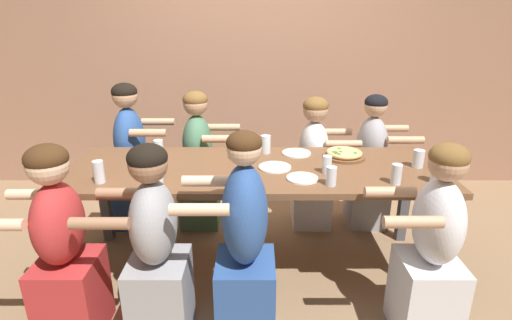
{
  "coord_description": "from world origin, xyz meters",
  "views": [
    {
      "loc": [
        0.01,
        -2.49,
        1.72
      ],
      "look_at": [
        0.0,
        0.0,
        0.82
      ],
      "focal_mm": 28.0,
      "sensor_mm": 36.0,
      "label": 1
    }
  ],
  "objects_px": {
    "drinking_glass_a": "(160,149)",
    "diner_near_right": "(433,254)",
    "diner_near_center": "(246,250)",
    "drinking_glass_i": "(329,166)",
    "drinking_glass_d": "(333,177)",
    "drinking_glass_f": "(420,160)",
    "diner_far_midleft": "(201,166)",
    "drinking_glass_h": "(240,152)",
    "diner_far_right": "(372,168)",
    "diner_near_left": "(65,252)",
    "diner_far_left": "(134,162)",
    "drinking_glass_g": "(398,175)",
    "empty_plate_c": "(276,167)",
    "pizza_board_main": "(346,154)",
    "diner_far_midright": "(315,168)",
    "empty_plate_a": "(304,178)",
    "diner_near_midleft": "(157,253)",
    "drinking_glass_e": "(439,174)",
    "drinking_glass_c": "(101,172)",
    "cocktail_glass_blue": "(158,177)",
    "drinking_glass_b": "(267,145)"
  },
  "relations": [
    {
      "from": "diner_far_right",
      "to": "diner_near_left",
      "type": "bearing_deg",
      "value": -56.92
    },
    {
      "from": "drinking_glass_g",
      "to": "empty_plate_c",
      "type": "bearing_deg",
      "value": 159.83
    },
    {
      "from": "drinking_glass_h",
      "to": "diner_near_center",
      "type": "xyz_separation_m",
      "value": [
        0.06,
        -0.76,
        -0.29
      ]
    },
    {
      "from": "drinking_glass_d",
      "to": "diner_far_right",
      "type": "distance_m",
      "value": 1.13
    },
    {
      "from": "diner_far_left",
      "to": "diner_near_left",
      "type": "relative_size",
      "value": 1.08
    },
    {
      "from": "drinking_glass_f",
      "to": "diner_near_center",
      "type": "distance_m",
      "value": 1.34
    },
    {
      "from": "drinking_glass_a",
      "to": "drinking_glass_h",
      "type": "bearing_deg",
      "value": -9.72
    },
    {
      "from": "pizza_board_main",
      "to": "drinking_glass_d",
      "type": "bearing_deg",
      "value": -110.12
    },
    {
      "from": "diner_near_center",
      "to": "diner_far_midright",
      "type": "bearing_deg",
      "value": -22.68
    },
    {
      "from": "empty_plate_c",
      "to": "diner_near_right",
      "type": "xyz_separation_m",
      "value": [
        0.82,
        -0.63,
        -0.26
      ]
    },
    {
      "from": "drinking_glass_f",
      "to": "diner_far_left",
      "type": "xyz_separation_m",
      "value": [
        -2.12,
        0.65,
        -0.26
      ]
    },
    {
      "from": "drinking_glass_f",
      "to": "diner_far_left",
      "type": "relative_size",
      "value": 0.1
    },
    {
      "from": "drinking_glass_e",
      "to": "drinking_glass_h",
      "type": "height_order",
      "value": "drinking_glass_h"
    },
    {
      "from": "drinking_glass_d",
      "to": "drinking_glass_f",
      "type": "xyz_separation_m",
      "value": [
        0.63,
        0.3,
        0.0
      ]
    },
    {
      "from": "diner_near_center",
      "to": "drinking_glass_i",
      "type": "bearing_deg",
      "value": -43.57
    },
    {
      "from": "drinking_glass_i",
      "to": "diner_near_center",
      "type": "bearing_deg",
      "value": -133.57
    },
    {
      "from": "diner_far_midright",
      "to": "diner_near_midleft",
      "type": "xyz_separation_m",
      "value": [
        -1.02,
        -1.3,
        0.01
      ]
    },
    {
      "from": "drinking_glass_i",
      "to": "diner_far_left",
      "type": "bearing_deg",
      "value": 153.01
    },
    {
      "from": "diner_near_midleft",
      "to": "diner_near_left",
      "type": "relative_size",
      "value": 1.0
    },
    {
      "from": "cocktail_glass_blue",
      "to": "drinking_glass_i",
      "type": "xyz_separation_m",
      "value": [
        1.05,
        0.19,
        0.0
      ]
    },
    {
      "from": "drinking_glass_f",
      "to": "diner_far_midright",
      "type": "distance_m",
      "value": 0.94
    },
    {
      "from": "drinking_glass_c",
      "to": "diner_near_center",
      "type": "distance_m",
      "value": 1.01
    },
    {
      "from": "drinking_glass_f",
      "to": "diner_near_center",
      "type": "xyz_separation_m",
      "value": [
        -1.14,
        -0.65,
        -0.28
      ]
    },
    {
      "from": "cocktail_glass_blue",
      "to": "diner_far_midright",
      "type": "relative_size",
      "value": 0.12
    },
    {
      "from": "pizza_board_main",
      "to": "empty_plate_c",
      "type": "bearing_deg",
      "value": -157.25
    },
    {
      "from": "drinking_glass_d",
      "to": "diner_far_midleft",
      "type": "height_order",
      "value": "diner_far_midleft"
    },
    {
      "from": "diner_near_left",
      "to": "diner_far_left",
      "type": "bearing_deg",
      "value": 0.15
    },
    {
      "from": "drinking_glass_g",
      "to": "diner_near_center",
      "type": "bearing_deg",
      "value": -157.73
    },
    {
      "from": "pizza_board_main",
      "to": "drinking_glass_i",
      "type": "relative_size",
      "value": 2.52
    },
    {
      "from": "drinking_glass_a",
      "to": "diner_near_right",
      "type": "relative_size",
      "value": 0.11
    },
    {
      "from": "drinking_glass_e",
      "to": "drinking_glass_a",
      "type": "bearing_deg",
      "value": 165.2
    },
    {
      "from": "drinking_glass_g",
      "to": "diner_near_right",
      "type": "height_order",
      "value": "diner_near_right"
    },
    {
      "from": "diner_near_right",
      "to": "diner_far_midleft",
      "type": "distance_m",
      "value": 1.93
    },
    {
      "from": "drinking_glass_h",
      "to": "drinking_glass_f",
      "type": "bearing_deg",
      "value": -5.52
    },
    {
      "from": "empty_plate_a",
      "to": "drinking_glass_g",
      "type": "distance_m",
      "value": 0.56
    },
    {
      "from": "cocktail_glass_blue",
      "to": "diner_far_left",
      "type": "height_order",
      "value": "diner_far_left"
    },
    {
      "from": "drinking_glass_g",
      "to": "drinking_glass_h",
      "type": "distance_m",
      "value": 1.04
    },
    {
      "from": "drinking_glass_d",
      "to": "drinking_glass_h",
      "type": "height_order",
      "value": "drinking_glass_h"
    },
    {
      "from": "drinking_glass_c",
      "to": "drinking_glass_h",
      "type": "xyz_separation_m",
      "value": [
        0.82,
        0.37,
        -0.0
      ]
    },
    {
      "from": "diner_near_midleft",
      "to": "diner_near_center",
      "type": "xyz_separation_m",
      "value": [
        0.48,
        0.0,
        0.02
      ]
    },
    {
      "from": "drinking_glass_i",
      "to": "pizza_board_main",
      "type": "bearing_deg",
      "value": 59.93
    },
    {
      "from": "drinking_glass_f",
      "to": "diner_far_midright",
      "type": "relative_size",
      "value": 0.11
    },
    {
      "from": "diner_near_center",
      "to": "drinking_glass_g",
      "type": "bearing_deg",
      "value": -67.73
    },
    {
      "from": "drinking_glass_c",
      "to": "drinking_glass_f",
      "type": "height_order",
      "value": "drinking_glass_c"
    },
    {
      "from": "diner_near_center",
      "to": "drinking_glass_c",
      "type": "bearing_deg",
      "value": 66.24
    },
    {
      "from": "drinking_glass_a",
      "to": "diner_far_midright",
      "type": "relative_size",
      "value": 0.11
    },
    {
      "from": "drinking_glass_e",
      "to": "diner_near_center",
      "type": "distance_m",
      "value": 1.25
    },
    {
      "from": "diner_near_midleft",
      "to": "drinking_glass_b",
      "type": "bearing_deg",
      "value": -32.8
    },
    {
      "from": "drinking_glass_a",
      "to": "empty_plate_a",
      "type": "bearing_deg",
      "value": -23.24
    },
    {
      "from": "drinking_glass_e",
      "to": "drinking_glass_f",
      "type": "relative_size",
      "value": 1.07
    }
  ]
}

